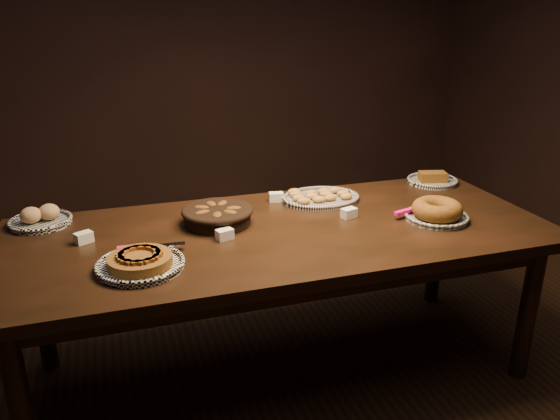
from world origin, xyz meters
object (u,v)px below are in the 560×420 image
object	(u,v)px
buffet_table	(281,244)
bundt_cake_plate	(437,212)
madeleine_platter	(320,197)
apple_tart_plate	(140,262)

from	to	relation	value
buffet_table	bundt_cake_plate	world-z (taller)	bundt_cake_plate
bundt_cake_plate	madeleine_platter	bearing A→B (deg)	120.20
apple_tart_plate	bundt_cake_plate	xyz separation A→B (m)	(1.34, 0.10, 0.02)
apple_tart_plate	buffet_table	bearing A→B (deg)	3.14
buffet_table	apple_tart_plate	world-z (taller)	apple_tart_plate
apple_tart_plate	madeleine_platter	xyz separation A→B (m)	(0.92, 0.50, -0.01)
madeleine_platter	bundt_cake_plate	world-z (taller)	bundt_cake_plate
apple_tart_plate	bundt_cake_plate	distance (m)	1.34
apple_tart_plate	madeleine_platter	bearing A→B (deg)	13.36
buffet_table	madeleine_platter	world-z (taller)	madeleine_platter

